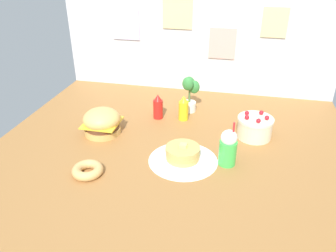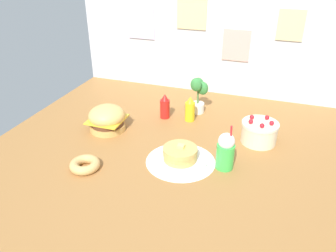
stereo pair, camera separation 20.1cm
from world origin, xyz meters
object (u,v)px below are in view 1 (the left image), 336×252
burger (102,122)px  potted_plant (190,92)px  layer_cake (255,127)px  mustard_bottle (183,109)px  cream_soda_cup (228,148)px  donut_pink_glaze (88,170)px  pancake_stack (183,155)px  ketchup_bottle (158,107)px

burger → potted_plant: size_ratio=0.87×
layer_cake → mustard_bottle: mustard_bottle is taller
cream_soda_cup → donut_pink_glaze: (-0.75, -0.27, -0.08)m
donut_pink_glaze → pancake_stack: bearing=26.4°
pancake_stack → layer_cake: size_ratio=1.36×
pancake_stack → ketchup_bottle: (-0.28, 0.51, 0.04)m
layer_cake → potted_plant: potted_plant is taller
ketchup_bottle → cream_soda_cup: cream_soda_cup is taller
donut_pink_glaze → layer_cake: bearing=34.8°
pancake_stack → layer_cake: 0.56m
mustard_bottle → potted_plant: (0.02, 0.15, 0.07)m
pancake_stack → burger: bearing=160.3°
ketchup_bottle → donut_pink_glaze: bearing=-105.7°
burger → layer_cake: bearing=9.7°
burger → cream_soda_cup: 0.86m
donut_pink_glaze → potted_plant: size_ratio=0.61×
burger → donut_pink_glaze: (0.10, -0.45, -0.06)m
mustard_bottle → burger: bearing=-147.0°
mustard_bottle → potted_plant: potted_plant is taller
burger → mustard_bottle: mustard_bottle is taller
pancake_stack → cream_soda_cup: cream_soda_cup is taller
layer_cake → cream_soda_cup: cream_soda_cup is taller
ketchup_bottle → pancake_stack: bearing=-61.5°
ketchup_bottle → mustard_bottle: 0.18m
burger → ketchup_bottle: bearing=44.4°
mustard_bottle → potted_plant: 0.17m
pancake_stack → mustard_bottle: mustard_bottle is taller
layer_cake → pancake_stack: bearing=-137.0°
donut_pink_glaze → burger: bearing=102.1°
mustard_bottle → cream_soda_cup: (0.35, -0.50, 0.02)m
mustard_bottle → cream_soda_cup: bearing=-54.9°
mustard_bottle → donut_pink_glaze: bearing=-117.0°
mustard_bottle → cream_soda_cup: 0.61m
pancake_stack → cream_soda_cup: 0.26m
pancake_stack → potted_plant: (-0.07, 0.68, 0.11)m
mustard_bottle → potted_plant: bearing=81.0°
burger → cream_soda_cup: bearing=-12.2°
layer_cake → donut_pink_glaze: (-0.90, -0.63, -0.04)m
burger → donut_pink_glaze: burger is taller
cream_soda_cup → potted_plant: (-0.33, 0.65, 0.04)m
potted_plant → pancake_stack: bearing=-83.9°
mustard_bottle → donut_pink_glaze: (-0.39, -0.77, -0.06)m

